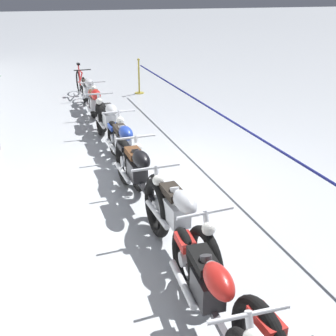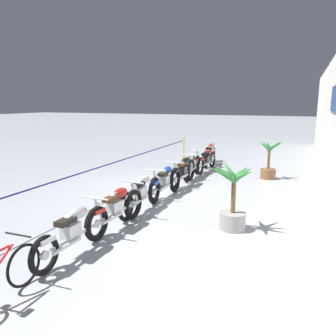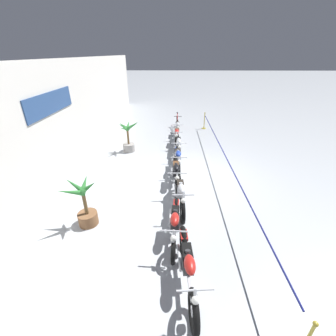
{
  "view_description": "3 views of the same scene",
  "coord_description": "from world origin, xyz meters",
  "px_view_note": "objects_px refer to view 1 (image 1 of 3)",
  "views": [
    {
      "loc": [
        -6.11,
        2.01,
        2.97
      ],
      "look_at": [
        -0.86,
        0.24,
        0.6
      ],
      "focal_mm": 45.0,
      "sensor_mm": 36.0,
      "label": 1
    },
    {
      "loc": [
        9.35,
        4.25,
        2.78
      ],
      "look_at": [
        -0.56,
        0.17,
        0.61
      ],
      "focal_mm": 35.0,
      "sensor_mm": 36.0,
      "label": 2
    },
    {
      "loc": [
        -7.89,
        0.79,
        4.39
      ],
      "look_at": [
        -0.37,
        0.95,
        0.51
      ],
      "focal_mm": 24.0,
      "sensor_mm": 36.0,
      "label": 3
    }
  ],
  "objects_px": {
    "motorcycle_blue_4": "(124,147)",
    "motorcycle_silver_7": "(89,93)",
    "stanchion_mid_left": "(139,82)",
    "motorcycle_black_3": "(138,176)",
    "motorcycle_red_1": "(210,296)",
    "motorcycle_red_6": "(96,107)",
    "motorcycle_silver_2": "(178,220)",
    "motorcycle_silver_5": "(110,122)",
    "bicycle": "(81,84)",
    "stanchion_far_left": "(278,158)"
  },
  "relations": [
    {
      "from": "motorcycle_blue_4",
      "to": "motorcycle_silver_7",
      "type": "distance_m",
      "value": 4.22
    },
    {
      "from": "stanchion_mid_left",
      "to": "motorcycle_black_3",
      "type": "bearing_deg",
      "value": 164.98
    },
    {
      "from": "motorcycle_red_1",
      "to": "motorcycle_red_6",
      "type": "relative_size",
      "value": 1.02
    },
    {
      "from": "motorcycle_black_3",
      "to": "motorcycle_silver_7",
      "type": "xyz_separation_m",
      "value": [
        5.55,
        -0.14,
        -0.02
      ]
    },
    {
      "from": "motorcycle_red_1",
      "to": "motorcycle_blue_4",
      "type": "height_order",
      "value": "motorcycle_red_1"
    },
    {
      "from": "motorcycle_red_6",
      "to": "motorcycle_silver_7",
      "type": "relative_size",
      "value": 0.99
    },
    {
      "from": "motorcycle_black_3",
      "to": "motorcycle_silver_2",
      "type": "bearing_deg",
      "value": -174.28
    },
    {
      "from": "motorcycle_silver_2",
      "to": "motorcycle_silver_5",
      "type": "relative_size",
      "value": 0.9
    },
    {
      "from": "motorcycle_red_1",
      "to": "motorcycle_silver_2",
      "type": "bearing_deg",
      "value": -8.05
    },
    {
      "from": "motorcycle_silver_5",
      "to": "bicycle",
      "type": "xyz_separation_m",
      "value": [
        4.42,
        -0.01,
        -0.1
      ]
    },
    {
      "from": "stanchion_mid_left",
      "to": "motorcycle_silver_2",
      "type": "bearing_deg",
      "value": 168.16
    },
    {
      "from": "motorcycle_silver_2",
      "to": "motorcycle_silver_7",
      "type": "height_order",
      "value": "motorcycle_silver_2"
    },
    {
      "from": "motorcycle_black_3",
      "to": "motorcycle_silver_5",
      "type": "distance_m",
      "value": 2.79
    },
    {
      "from": "motorcycle_blue_4",
      "to": "motorcycle_silver_7",
      "type": "relative_size",
      "value": 1.07
    },
    {
      "from": "motorcycle_silver_5",
      "to": "bicycle",
      "type": "height_order",
      "value": "bicycle"
    },
    {
      "from": "motorcycle_silver_2",
      "to": "motorcycle_red_6",
      "type": "bearing_deg",
      "value": 0.5
    },
    {
      "from": "motorcycle_red_1",
      "to": "motorcycle_silver_7",
      "type": "relative_size",
      "value": 1.01
    },
    {
      "from": "motorcycle_black_3",
      "to": "bicycle",
      "type": "distance_m",
      "value": 7.21
    },
    {
      "from": "motorcycle_silver_7",
      "to": "stanchion_mid_left",
      "type": "xyz_separation_m",
      "value": [
        1.49,
        -1.74,
        -0.1
      ]
    },
    {
      "from": "motorcycle_silver_5",
      "to": "motorcycle_red_1",
      "type": "bearing_deg",
      "value": 177.84
    },
    {
      "from": "motorcycle_silver_2",
      "to": "stanchion_far_left",
      "type": "bearing_deg",
      "value": -67.85
    },
    {
      "from": "bicycle",
      "to": "stanchion_mid_left",
      "type": "distance_m",
      "value": 1.73
    },
    {
      "from": "motorcycle_blue_4",
      "to": "motorcycle_silver_7",
      "type": "xyz_separation_m",
      "value": [
        4.22,
        -0.05,
        0.0
      ]
    },
    {
      "from": "motorcycle_blue_4",
      "to": "motorcycle_black_3",
      "type": "bearing_deg",
      "value": 175.85
    },
    {
      "from": "motorcycle_black_3",
      "to": "motorcycle_silver_7",
      "type": "bearing_deg",
      "value": -1.49
    },
    {
      "from": "motorcycle_silver_7",
      "to": "bicycle",
      "type": "bearing_deg",
      "value": -0.64
    },
    {
      "from": "motorcycle_silver_2",
      "to": "motorcycle_blue_4",
      "type": "bearing_deg",
      "value": 0.78
    },
    {
      "from": "motorcycle_silver_7",
      "to": "bicycle",
      "type": "distance_m",
      "value": 1.66
    },
    {
      "from": "motorcycle_red_6",
      "to": "stanchion_mid_left",
      "type": "xyz_separation_m",
      "value": [
        2.89,
        -1.8,
        -0.1
      ]
    },
    {
      "from": "motorcycle_black_3",
      "to": "bicycle",
      "type": "xyz_separation_m",
      "value": [
        7.21,
        -0.16,
        -0.12
      ]
    },
    {
      "from": "motorcycle_red_1",
      "to": "stanchion_far_left",
      "type": "xyz_separation_m",
      "value": [
        2.05,
        -1.94,
        0.29
      ]
    },
    {
      "from": "motorcycle_red_1",
      "to": "stanchion_far_left",
      "type": "height_order",
      "value": "stanchion_far_left"
    },
    {
      "from": "motorcycle_red_1",
      "to": "motorcycle_black_3",
      "type": "xyz_separation_m",
      "value": [
        2.67,
        -0.06,
        0.02
      ]
    },
    {
      "from": "motorcycle_red_1",
      "to": "motorcycle_silver_2",
      "type": "height_order",
      "value": "motorcycle_silver_2"
    },
    {
      "from": "motorcycle_black_3",
      "to": "stanchion_mid_left",
      "type": "height_order",
      "value": "stanchion_mid_left"
    },
    {
      "from": "motorcycle_silver_2",
      "to": "stanchion_far_left",
      "type": "height_order",
      "value": "stanchion_far_left"
    },
    {
      "from": "motorcycle_silver_7",
      "to": "motorcycle_red_6",
      "type": "bearing_deg",
      "value": 177.61
    },
    {
      "from": "motorcycle_blue_4",
      "to": "motorcycle_red_6",
      "type": "xyz_separation_m",
      "value": [
        2.81,
        0.01,
        0.0
      ]
    },
    {
      "from": "motorcycle_black_3",
      "to": "bicycle",
      "type": "bearing_deg",
      "value": -1.29
    },
    {
      "from": "motorcycle_black_3",
      "to": "stanchion_far_left",
      "type": "height_order",
      "value": "stanchion_far_left"
    },
    {
      "from": "motorcycle_red_1",
      "to": "motorcycle_silver_7",
      "type": "xyz_separation_m",
      "value": [
        8.22,
        -0.2,
        -0.01
      ]
    },
    {
      "from": "stanchion_mid_left",
      "to": "motorcycle_red_6",
      "type": "bearing_deg",
      "value": 148.08
    },
    {
      "from": "motorcycle_silver_2",
      "to": "motorcycle_blue_4",
      "type": "height_order",
      "value": "motorcycle_silver_2"
    },
    {
      "from": "stanchion_far_left",
      "to": "motorcycle_red_1",
      "type": "bearing_deg",
      "value": 136.5
    },
    {
      "from": "motorcycle_red_1",
      "to": "stanchion_mid_left",
      "type": "distance_m",
      "value": 9.9
    },
    {
      "from": "motorcycle_silver_7",
      "to": "stanchion_mid_left",
      "type": "distance_m",
      "value": 2.29
    },
    {
      "from": "motorcycle_red_1",
      "to": "motorcycle_red_6",
      "type": "bearing_deg",
      "value": -1.18
    },
    {
      "from": "motorcycle_silver_7",
      "to": "motorcycle_silver_5",
      "type": "bearing_deg",
      "value": -179.87
    },
    {
      "from": "stanchion_mid_left",
      "to": "motorcycle_silver_5",
      "type": "bearing_deg",
      "value": 157.75
    },
    {
      "from": "motorcycle_silver_2",
      "to": "bicycle",
      "type": "distance_m",
      "value": 8.54
    }
  ]
}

